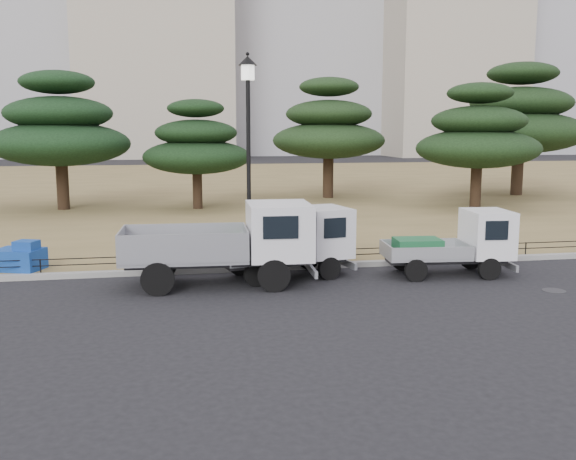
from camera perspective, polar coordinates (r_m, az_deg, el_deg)
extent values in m
plane|color=black|center=(16.86, 1.23, -5.42)|extent=(220.00, 220.00, 0.00)
cube|color=olive|center=(46.89, -6.34, 3.89)|extent=(120.00, 56.00, 0.15)
cube|color=gray|center=(19.32, -0.32, -3.30)|extent=(120.00, 0.25, 0.16)
cylinder|color=black|center=(16.66, -1.25, -4.07)|extent=(0.87, 0.21, 0.86)
cylinder|color=black|center=(18.48, -1.92, -2.76)|extent=(0.87, 0.21, 0.86)
cylinder|color=black|center=(16.59, -11.52, -4.31)|extent=(0.87, 0.21, 0.86)
cylinder|color=black|center=(18.42, -11.15, -2.97)|extent=(0.87, 0.21, 0.86)
cube|color=#2D2D30|center=(17.43, -6.33, -2.78)|extent=(4.84, 1.23, 0.15)
cube|color=gray|center=(17.33, -9.20, -1.24)|extent=(3.41, 2.03, 0.84)
cube|color=silver|center=(17.40, -0.80, -0.02)|extent=(1.76, 2.11, 1.47)
cylinder|color=black|center=(18.04, 3.68, -3.41)|extent=(0.67, 0.30, 0.65)
cylinder|color=black|center=(19.32, 1.83, -2.56)|extent=(0.67, 0.30, 0.65)
cylinder|color=black|center=(17.23, -2.87, -3.99)|extent=(0.67, 0.30, 0.65)
cylinder|color=black|center=(18.57, -4.33, -3.05)|extent=(0.67, 0.30, 0.65)
cube|color=#2D2D30|center=(18.24, -0.29, -2.76)|extent=(3.60, 1.49, 0.15)
cube|color=#B4B8BC|center=(17.96, -2.17, -2.00)|extent=(2.67, 1.93, 0.43)
cube|color=silver|center=(18.58, 3.26, -0.12)|extent=(1.51, 1.82, 1.40)
cube|color=#24631C|center=(17.87, -2.90, -1.71)|extent=(1.50, 1.21, 0.48)
cylinder|color=black|center=(18.84, 17.47, -3.31)|extent=(0.64, 0.22, 0.63)
cylinder|color=black|center=(20.11, 15.94, -2.48)|extent=(0.64, 0.22, 0.63)
cylinder|color=black|center=(18.13, 11.30, -3.54)|extent=(0.64, 0.22, 0.63)
cylinder|color=black|center=(19.44, 10.13, -2.66)|extent=(0.64, 0.22, 0.63)
cube|color=#2D2D30|center=(19.08, 13.85, -2.55)|extent=(3.46, 1.08, 0.15)
cube|color=#9C9FA3|center=(18.84, 12.11, -1.75)|extent=(2.47, 1.64, 0.42)
cube|color=white|center=(19.38, 17.28, -0.29)|extent=(1.31, 1.66, 1.34)
cube|color=#1B5F34|center=(18.75, 11.43, -1.45)|extent=(1.37, 1.05, 0.46)
cylinder|color=black|center=(19.43, -3.44, -2.78)|extent=(0.46, 0.46, 0.17)
cylinder|color=black|center=(19.07, -3.52, 5.24)|extent=(0.13, 0.13, 5.27)
cylinder|color=white|center=(19.10, -3.60, 13.78)|extent=(0.42, 0.42, 0.42)
cone|color=black|center=(19.13, -3.61, 14.81)|extent=(0.55, 0.55, 0.26)
cylinder|color=black|center=(19.41, -0.40, -2.43)|extent=(38.00, 0.03, 0.03)
cylinder|color=black|center=(19.38, -0.40, -1.91)|extent=(38.00, 0.03, 0.03)
cylinder|color=black|center=(19.41, -0.40, -2.43)|extent=(0.04, 0.04, 0.40)
cube|color=#1545A5|center=(20.14, -22.81, -2.42)|extent=(1.56, 1.36, 0.61)
cube|color=#1545A5|center=(19.89, -22.23, -1.26)|extent=(0.75, 0.70, 0.26)
cylinder|color=#2D2D30|center=(18.23, 22.57, -4.99)|extent=(0.60, 0.60, 0.01)
cylinder|color=black|center=(34.39, -19.41, 3.97)|extent=(0.60, 0.60, 2.69)
ellipsoid|color=black|center=(34.29, -19.58, 7.22)|extent=(6.90, 6.90, 2.21)
ellipsoid|color=black|center=(34.29, -19.71, 9.74)|extent=(5.27, 5.27, 1.69)
ellipsoid|color=black|center=(34.36, -19.85, 12.26)|extent=(3.64, 3.64, 1.16)
cylinder|color=black|center=(33.10, -8.05, 3.75)|extent=(0.48, 0.48, 2.15)
ellipsoid|color=black|center=(32.99, -8.11, 6.45)|extent=(5.43, 5.43, 1.74)
ellipsoid|color=black|center=(32.96, -8.16, 8.55)|extent=(4.14, 4.14, 1.33)
ellipsoid|color=black|center=(32.98, -8.21, 10.66)|extent=(2.86, 2.86, 0.92)
cylinder|color=black|center=(38.14, 3.59, 4.95)|extent=(0.62, 0.62, 2.74)
ellipsoid|color=black|center=(38.06, 3.62, 7.94)|extent=(6.61, 6.61, 2.11)
ellipsoid|color=black|center=(38.06, 3.64, 10.26)|extent=(5.04, 5.04, 1.61)
ellipsoid|color=black|center=(38.13, 3.67, 12.58)|extent=(3.48, 3.48, 1.11)
cylinder|color=black|center=(34.64, 16.36, 3.98)|extent=(0.56, 0.56, 2.48)
ellipsoid|color=black|center=(34.54, 16.49, 6.96)|extent=(6.31, 6.31, 2.02)
ellipsoid|color=black|center=(34.53, 16.59, 9.27)|extent=(4.82, 4.82, 1.54)
ellipsoid|color=black|center=(34.57, 16.70, 11.59)|extent=(3.33, 3.33, 1.06)
cylinder|color=black|center=(42.14, 19.72, 5.08)|extent=(0.70, 0.70, 3.13)
ellipsoid|color=black|center=(42.07, 19.88, 8.16)|extent=(7.98, 7.98, 2.55)
ellipsoid|color=black|center=(42.09, 20.01, 10.55)|extent=(6.10, 6.10, 1.95)
ellipsoid|color=black|center=(42.20, 20.14, 12.94)|extent=(4.21, 4.21, 1.35)
cube|color=#AAA08C|center=(108.95, 14.00, 19.20)|extent=(20.00, 18.00, 48.00)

